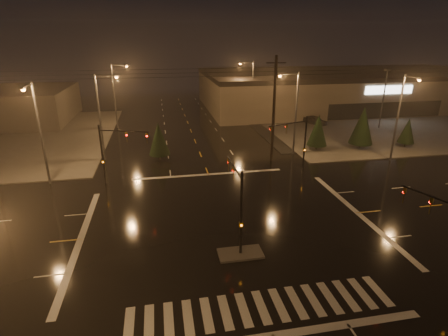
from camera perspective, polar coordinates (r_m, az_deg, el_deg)
The scene contains 23 objects.
ground at distance 27.63m, azimuth 0.78°, elevation -9.31°, with size 140.00×140.00×0.00m, color black.
sidewalk_ne at distance 65.27m, azimuth 22.01°, elevation 6.93°, with size 36.00×36.00×0.12m, color #44413C.
median_island at distance 24.28m, azimuth 2.70°, elevation -13.77°, with size 3.00×1.60×0.15m, color #44413C.
crosswalk at distance 20.54m, azimuth 6.13°, elevation -21.62°, with size 15.00×2.60×0.01m, color beige.
stop_bar_near at distance 19.18m, azimuth 8.00°, elevation -25.50°, with size 16.00×0.50×0.01m, color beige.
stop_bar_far at distance 37.43m, azimuth -2.56°, elevation -1.04°, with size 16.00×0.50×0.01m, color beige.
parking_lot at distance 66.51m, azimuth 26.58°, elevation 6.47°, with size 50.00×24.00×0.08m, color black.
retail_building at distance 80.68m, azimuth 19.44°, elevation 12.34°, with size 60.20×28.30×7.20m.
signal_mast_median at distance 23.23m, azimuth 2.32°, elevation -4.98°, with size 0.25×4.59×6.00m.
signal_mast_ne at distance 37.87m, azimuth 11.96°, elevation 4.83°, with size 4.84×1.86×6.00m.
signal_mast_nw at distance 35.38m, azimuth -17.88°, elevation 3.17°, with size 4.84×1.86×6.00m.
streetlight_1 at distance 42.72m, azimuth -19.30°, elevation 8.67°, with size 2.77×0.32×10.00m.
streetlight_2 at distance 58.38m, azimuth -17.23°, elevation 11.81°, with size 2.77×0.32×10.00m.
streetlight_3 at distance 43.34m, azimuth 11.32°, elevation 9.57°, with size 2.77×0.32×10.00m.
streetlight_4 at distance 62.11m, azimuth 4.44°, elevation 13.12°, with size 2.77×0.32×10.00m.
streetlight_5 at distance 37.29m, azimuth -28.02°, elevation 5.81°, with size 0.32×2.77×10.00m.
streetlight_6 at distance 44.54m, azimuth 26.84°, elevation 8.06°, with size 0.32×2.77×10.00m.
utility_pole_1 at distance 40.34m, azimuth 8.14°, elevation 9.44°, with size 2.20×0.32×12.00m.
conifer_0 at distance 46.37m, azimuth 15.09°, elevation 6.02°, with size 2.55×2.55×4.68m.
conifer_1 at distance 48.88m, azimuth 21.68°, elevation 6.48°, with size 3.06×3.06×5.48m.
conifer_2 at distance 51.89m, azimuth 27.78°, elevation 5.43°, with size 2.08×2.08×3.95m.
conifer_3 at distance 41.78m, azimuth -10.60°, elevation 4.74°, with size 2.47×2.47×4.57m.
car_parked at distance 61.06m, azimuth 14.66°, elevation 7.56°, with size 1.74×4.33×1.47m, color black.
Camera 1 is at (-4.81, -23.48, 13.75)m, focal length 28.00 mm.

